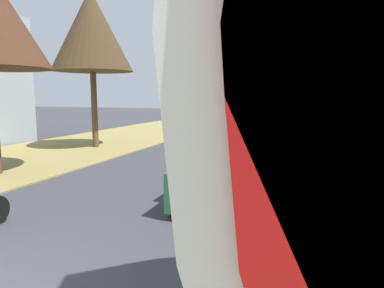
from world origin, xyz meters
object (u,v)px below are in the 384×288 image
parked_sedan_black (271,139)px  curbside_mailbox (310,195)px  street_tree_left_mid_b (91,31)px  street_tree_right_mid_b (349,17)px  parked_sedan_green (231,169)px  stop_sign_far (331,108)px

parked_sedan_black → curbside_mailbox: bearing=-79.6°
street_tree_left_mid_b → parked_sedan_black: size_ratio=1.70×
street_tree_right_mid_b → street_tree_left_mid_b: bearing=-169.8°
street_tree_right_mid_b → parked_sedan_green: bearing=-111.1°
stop_sign_far → curbside_mailbox: (-0.46, -5.94, -1.14)m
street_tree_right_mid_b → stop_sign_far: bearing=-97.8°
stop_sign_far → parked_sedan_black: bearing=122.4°
parked_sedan_green → curbside_mailbox: (1.95, -2.92, 0.33)m
street_tree_right_mid_b → curbside_mailbox: (-1.14, -10.91, -4.77)m
stop_sign_far → street_tree_left_mid_b: street_tree_left_mid_b is taller
street_tree_right_mid_b → parked_sedan_green: size_ratio=1.76×
parked_sedan_green → curbside_mailbox: bearing=-56.3°
stop_sign_far → street_tree_left_mid_b: 11.57m
stop_sign_far → street_tree_left_mid_b: (-10.66, 2.93, 3.42)m
stop_sign_far → street_tree_right_mid_b: 6.19m
street_tree_right_mid_b → parked_sedan_black: (-2.85, -1.55, -5.11)m
parked_sedan_black → stop_sign_far: bearing=-57.6°
parked_sedan_green → curbside_mailbox: 3.52m
parked_sedan_black → curbside_mailbox: 9.53m
street_tree_left_mid_b → parked_sedan_black: street_tree_left_mid_b is taller
street_tree_right_mid_b → curbside_mailbox: 11.97m
street_tree_left_mid_b → parked_sedan_green: (8.25, -5.96, -4.89)m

